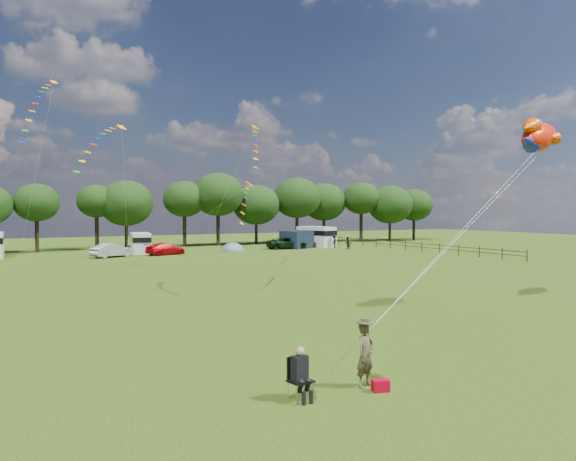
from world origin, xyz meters
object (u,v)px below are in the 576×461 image
tent_greyblue (233,251)px  kite_flyer (366,355)px  car_b (112,250)px  campervan_c (140,242)px  walker_a (347,243)px  campervan_d (316,236)px  fish_kite (537,136)px  car_d (287,243)px  car_c (165,249)px  walker_b (334,241)px  camp_chair (299,368)px  tent_orange (107,256)px

tent_greyblue → kite_flyer: size_ratio=1.68×
kite_flyer → car_b: bearing=69.6°
campervan_c → walker_a: 25.75m
kite_flyer → tent_greyblue: bearing=53.7°
campervan_c → kite_flyer: bearing=-177.7°
campervan_d → fish_kite: size_ratio=1.37×
car_d → campervan_d: size_ratio=0.90×
car_d → car_c: bearing=103.6°
car_d → fish_kite: (-8.44, -43.79, 8.31)m
campervan_d → walker_b: 3.30m
car_c → tent_greyblue: 8.76m
kite_flyer → walker_a: kite_flyer is taller
car_c → car_b: bearing=77.5°
car_b → camp_chair: size_ratio=2.93×
car_c → car_d: car_d is taller
car_d → kite_flyer: 56.53m
kite_flyer → walker_a: size_ratio=1.17×
campervan_d → fish_kite: (-13.95, -45.56, 7.56)m
fish_kite → walker_b: (14.87, 42.46, -8.16)m
kite_flyer → walker_a: 56.06m
car_c → car_d: bearing=-101.0°
fish_kite → car_d: bearing=59.7°
walker_a → walker_b: 2.96m
car_b → kite_flyer: (-2.29, -48.50, 0.18)m
campervan_c → tent_orange: campervan_c is taller
tent_orange → tent_greyblue: tent_greyblue is taller
camp_chair → campervan_d: bearing=48.8°
campervan_c → fish_kite: size_ratio=1.17×
walker_a → car_d: bearing=-50.6°
car_c → camp_chair: 50.13m
campervan_c → walker_b: 25.15m
car_b → walker_a: bearing=-116.1°
campervan_d → tent_greyblue: 13.72m
tent_orange → camp_chair: 50.87m
camp_chair → walker_a: bearing=44.8°
campervan_c → camp_chair: bearing=179.9°
car_b → walker_a: size_ratio=2.67×
car_d → campervan_d: 5.84m
campervan_c → camp_chair: (-8.49, -52.48, -0.41)m
campervan_c → camp_chair: campervan_c is taller
car_d → walker_b: 6.57m
kite_flyer → fish_kite: fish_kite is taller
car_b → walker_b: walker_b is taller
campervan_c → car_c: bearing=-141.3°
car_c → kite_flyer: size_ratio=2.40×
tent_greyblue → fish_kite: 44.01m
car_d → walker_b: (6.43, -1.33, 0.15)m
car_b → campervan_d: campervan_d is taller
car_b → campervan_c: bearing=-67.3°
tent_orange → tent_greyblue: size_ratio=0.94×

